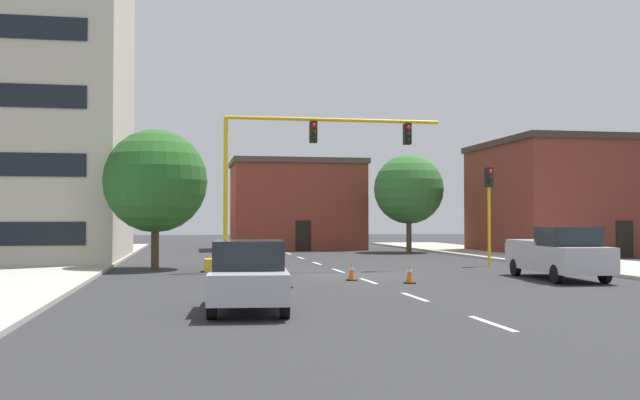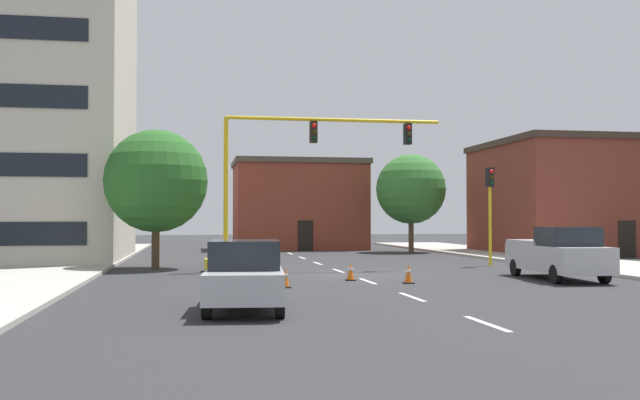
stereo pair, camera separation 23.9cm
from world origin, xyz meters
The scene contains 22 objects.
ground_plane centered at (0.00, 0.00, 0.00)m, with size 160.00×160.00×0.00m, color #2D2D30.
sidewalk_left centered at (-12.99, 8.00, 0.07)m, with size 6.00×56.00×0.14m, color #B2ADA3.
sidewalk_right centered at (12.99, 8.00, 0.07)m, with size 6.00×56.00×0.14m, color #B2ADA3.
lane_stripe_seg_0 centered at (0.00, -14.00, 0.00)m, with size 0.16×2.40×0.01m, color silver.
lane_stripe_seg_1 centered at (0.00, -8.50, 0.00)m, with size 0.16×2.40×0.01m, color silver.
lane_stripe_seg_2 centered at (0.00, -3.00, 0.00)m, with size 0.16×2.40×0.01m, color silver.
lane_stripe_seg_3 centered at (0.00, 2.50, 0.00)m, with size 0.16×2.40×0.01m, color silver.
lane_stripe_seg_4 centered at (0.00, 8.00, 0.00)m, with size 0.16×2.40×0.01m, color silver.
lane_stripe_seg_5 centered at (0.00, 13.50, 0.00)m, with size 0.16×2.40×0.01m, color silver.
lane_stripe_seg_6 centered at (0.00, 19.00, 0.00)m, with size 0.16×2.40×0.01m, color silver.
building_tall_left centered at (-16.66, 13.09, 11.38)m, with size 13.59×13.58×22.74m.
building_brick_center centered at (1.59, 26.30, 3.41)m, with size 9.98×7.47×6.78m.
building_row_right centered at (19.03, 15.87, 3.75)m, with size 11.84×11.20×7.48m.
traffic_signal_gantry centered at (-3.47, 3.02, 2.34)m, with size 10.62×1.20×6.83m.
traffic_light_pole_right centered at (7.95, 4.51, 3.53)m, with size 0.32×0.47×4.80m.
tree_right_far centered at (8.51, 19.53, 4.37)m, with size 4.84×4.84×6.80m.
tree_left_near centered at (-8.03, 5.20, 4.03)m, with size 4.74×4.74×6.41m.
pickup_truck_silver centered at (7.21, -3.55, 0.97)m, with size 2.29×5.50×1.99m.
sedan_silver_near_left centered at (-5.02, -10.78, 0.89)m, with size 2.22×4.64×1.74m.
traffic_cone_roadside_a centered at (1.19, -4.18, 0.34)m, with size 0.36×0.36×0.68m.
traffic_cone_roadside_b centered at (-0.55, -2.60, 0.32)m, with size 0.36×0.36×0.66m.
traffic_cone_roadside_c centered at (-3.29, -5.02, 0.32)m, with size 0.36×0.36×0.66m.
Camera 2 is at (-6.24, -28.94, 2.26)m, focal length 40.75 mm.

